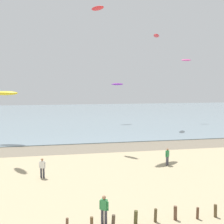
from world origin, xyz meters
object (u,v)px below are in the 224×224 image
Objects in this scene: kite_aloft_5 at (156,36)px; kite_aloft_7 at (186,60)px; person_nearest_camera at (42,168)px; kite_aloft_6 at (98,8)px; person_right_flank at (104,209)px; kite_aloft_4 at (117,84)px; person_left_flank at (167,156)px; kite_aloft_1 at (5,93)px.

kite_aloft_7 is (8.64, 5.94, -3.63)m from kite_aloft_5.
person_nearest_camera is 20.57m from kite_aloft_6.
person_right_flank is 0.70× the size of kite_aloft_4.
kite_aloft_5 is at bearing 48.33° from kite_aloft_7.
kite_aloft_5 reaches higher than person_right_flank.
person_right_flank is (3.95, -8.54, 0.00)m from person_nearest_camera.
person_nearest_camera is 0.70× the size of kite_aloft_4.
person_left_flank is 34.50m from kite_aloft_7.
kite_aloft_4 is 1.21× the size of kite_aloft_6.
kite_aloft_1 reaches higher than person_nearest_camera.
person_nearest_camera is at bearing -67.15° from kite_aloft_6.
person_nearest_camera is 0.62× the size of kite_aloft_5.
kite_aloft_4 is 22.49m from kite_aloft_6.
person_right_flank is at bearing -65.17° from person_nearest_camera.
person_left_flank is at bearing 158.49° from kite_aloft_1.
person_left_flank is at bearing 52.07° from person_right_flank.
kite_aloft_1 is 1.44× the size of kite_aloft_4.
kite_aloft_6 is at bearing 60.36° from person_nearest_camera.
kite_aloft_4 reaches higher than person_nearest_camera.
kite_aloft_4 is 1.24× the size of kite_aloft_7.
person_right_flank is at bearing 6.05° from kite_aloft_5.
kite_aloft_5 is at bearing 99.41° from kite_aloft_6.
kite_aloft_1 is 16.47m from kite_aloft_6.
kite_aloft_1 is at bearing 110.36° from person_nearest_camera.
kite_aloft_1 is 36.48m from kite_aloft_7.
person_nearest_camera is at bearing 114.83° from person_right_flank.
person_left_flank is 0.70× the size of kite_aloft_4.
person_left_flank is 12.75m from person_right_flank.
kite_aloft_5 is (6.70, 22.56, 15.58)m from person_left_flank.
kite_aloft_7 reaches higher than person_right_flank.
person_nearest_camera is 34.12m from kite_aloft_5.
kite_aloft_4 is (0.93, 28.91, 6.99)m from person_left_flank.
kite_aloft_7 is at bearing 61.71° from person_left_flank.
person_left_flank and person_right_flank have the same top height.
person_right_flank is 0.62× the size of kite_aloft_5.
kite_aloft_1 reaches higher than person_left_flank.
person_nearest_camera is at bearing -7.46° from kite_aloft_5.
person_left_flank is 0.86× the size of kite_aloft_7.
person_nearest_camera is 0.86× the size of kite_aloft_7.
kite_aloft_4 is at bearing 88.15° from person_left_flank.
kite_aloft_1 is at bearing -40.20° from kite_aloft_5.
person_nearest_camera is 0.48× the size of kite_aloft_1.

